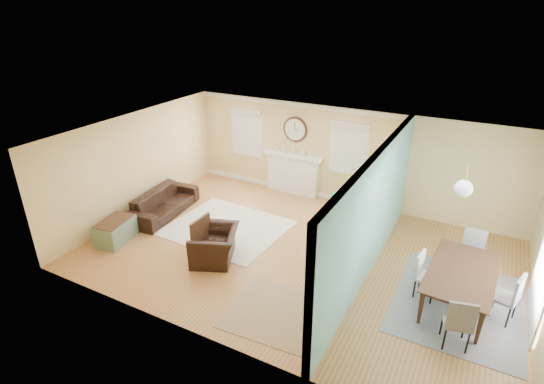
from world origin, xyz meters
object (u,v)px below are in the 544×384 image
Objects in this scene: eames_chair at (215,245)px; green_chair at (351,204)px; dining_table at (462,288)px; credenza at (368,225)px; sofa at (164,203)px.

green_chair is at bearing 126.09° from eames_chair.
dining_table reaches higher than eames_chair.
credenza reaches higher than dining_table.
eames_chair is at bearing -121.09° from sofa.
sofa is 2.90× the size of green_chair.
green_chair is 0.48× the size of credenza.
sofa is at bearing 37.57° from green_chair.
credenza is 0.77× the size of dining_table.
dining_table is at bearing 76.57° from eames_chair.
sofa is 2.64m from eames_chair.
credenza is (5.02, 1.18, 0.09)m from sofa.
dining_table is at bearing -97.97° from sofa.
eames_chair is at bearing 103.95° from dining_table.
sofa is 7.17m from dining_table.
credenza is (2.63, 2.30, 0.05)m from eames_chair.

